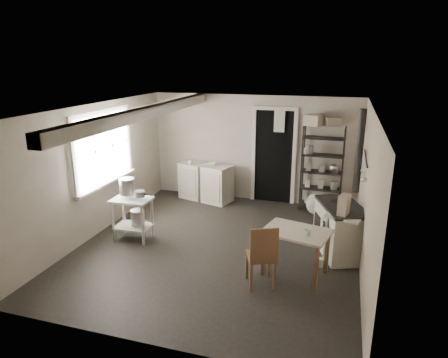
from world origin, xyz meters
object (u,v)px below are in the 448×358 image
(prep_table, at_px, (133,217))
(chair, at_px, (261,252))
(shelf_rack, at_px, (322,166))
(flour_sack, at_px, (315,203))
(base_cabinets, at_px, (206,180))
(work_table, at_px, (295,250))
(stove, at_px, (340,228))
(stockpot, at_px, (127,186))

(prep_table, height_order, chair, chair)
(shelf_rack, xyz_separation_m, flour_sack, (-0.07, -0.29, -0.71))
(base_cabinets, height_order, flour_sack, base_cabinets)
(shelf_rack, height_order, chair, shelf_rack)
(work_table, height_order, chair, chair)
(shelf_rack, relative_size, work_table, 1.94)
(work_table, distance_m, chair, 0.60)
(stove, xyz_separation_m, flour_sack, (-0.51, 1.62, -0.20))
(prep_table, xyz_separation_m, base_cabinets, (0.52, 2.30, 0.06))
(prep_table, distance_m, stockpot, 0.55)
(stockpot, height_order, work_table, stockpot)
(shelf_rack, height_order, flour_sack, shelf_rack)
(chair, bearing_deg, base_cabinets, 97.50)
(prep_table, relative_size, stove, 0.71)
(base_cabinets, xyz_separation_m, chair, (1.89, -3.10, 0.02))
(prep_table, relative_size, shelf_rack, 0.42)
(prep_table, relative_size, stockpot, 2.62)
(stove, bearing_deg, work_table, -145.09)
(prep_table, distance_m, stove, 3.47)
(base_cabinets, bearing_deg, work_table, -33.86)
(stove, bearing_deg, base_cabinets, 127.28)
(prep_table, bearing_deg, stove, 8.04)
(prep_table, height_order, stove, stove)
(prep_table, relative_size, flour_sack, 1.70)
(shelf_rack, distance_m, work_table, 2.84)
(stockpot, distance_m, base_cabinets, 2.40)
(shelf_rack, bearing_deg, chair, -98.61)
(stove, relative_size, work_table, 1.15)
(stove, relative_size, flour_sack, 2.39)
(work_table, bearing_deg, chair, -135.73)
(base_cabinets, distance_m, flour_sack, 2.42)
(stove, distance_m, chair, 1.64)
(prep_table, xyz_separation_m, flour_sack, (2.93, 2.10, -0.16))
(shelf_rack, relative_size, flour_sack, 4.03)
(prep_table, bearing_deg, flour_sack, 35.66)
(base_cabinets, height_order, work_table, base_cabinets)
(stockpot, xyz_separation_m, base_cabinets, (0.61, 2.27, -0.48))
(base_cabinets, xyz_separation_m, flour_sack, (2.41, -0.20, -0.22))
(flour_sack, bearing_deg, stockpot, -145.61)
(stockpot, relative_size, chair, 0.31)
(shelf_rack, bearing_deg, work_table, -91.55)
(shelf_rack, xyz_separation_m, stove, (0.44, -1.90, -0.51))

